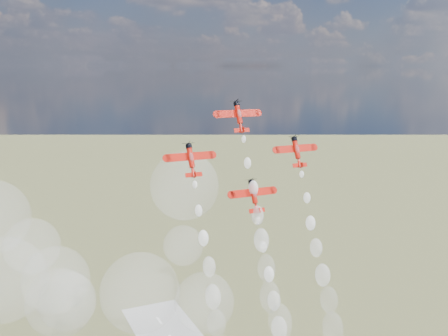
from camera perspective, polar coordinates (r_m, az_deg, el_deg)
name	(u,v)px	position (r m, az deg, el deg)	size (l,w,h in m)	color
plane_lead	(239,116)	(132.06, 1.63, 5.68)	(11.65, 5.67, 7.80)	#BD1309
plane_left	(191,159)	(123.65, -3.62, 0.95)	(11.65, 5.67, 7.80)	#BD1309
plane_right	(297,151)	(136.61, 7.92, 1.83)	(11.65, 5.67, 7.80)	#BD1309
plane_slot	(254,195)	(127.65, 3.27, -2.99)	(11.65, 5.67, 7.80)	#BD1309
smoke_trail_lead	(270,284)	(126.36, 5.07, -12.48)	(5.66, 22.15, 43.32)	white
smoke_trail_right	(330,316)	(134.46, 11.48, -15.54)	(5.64, 21.44, 43.57)	white
drifted_smoke_cloud	(91,267)	(145.82, -14.32, -10.39)	(72.03, 35.96, 55.70)	white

